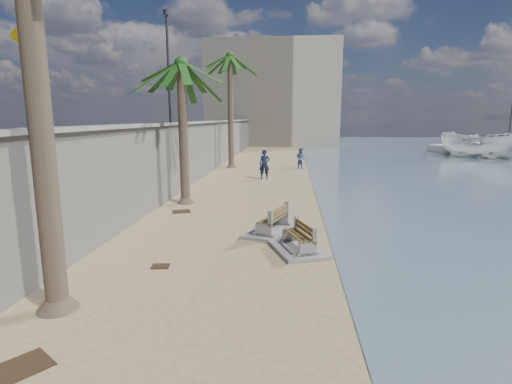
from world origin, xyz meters
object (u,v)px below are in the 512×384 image
object	(u,v)px
person_a	(265,162)
boat_cruiser	(482,144)
person_b	(301,157)
yacht_far	(462,151)
bench_near	(299,240)
palm_back	(230,58)
yacht_near	(506,148)
palm_mid	(181,65)
sailboat_west	(507,147)
bench_far	(273,222)

from	to	relation	value
person_a	boat_cruiser	distance (m)	25.37
person_a	person_b	world-z (taller)	person_a
yacht_far	boat_cruiser	bearing A→B (deg)	168.28
person_b	boat_cruiser	bearing A→B (deg)	-109.76
bench_near	person_a	size ratio (longest dim) A/B	1.04
palm_back	yacht_far	world-z (taller)	palm_back
yacht_near	yacht_far	distance (m)	7.84
palm_mid	sailboat_west	bearing A→B (deg)	47.15
bench_near	person_a	distance (m)	13.94
bench_near	person_b	world-z (taller)	person_b
yacht_near	person_a	bearing A→B (deg)	129.68
bench_near	palm_back	distance (m)	21.53
person_b	yacht_far	world-z (taller)	person_b
bench_far	sailboat_west	size ratio (longest dim) A/B	0.22
boat_cruiser	yacht_far	distance (m)	3.74
bench_far	palm_mid	world-z (taller)	palm_mid
palm_mid	person_a	bearing A→B (deg)	67.55
yacht_near	sailboat_west	distance (m)	2.42
bench_near	bench_far	world-z (taller)	bench_far
palm_back	sailboat_west	size ratio (longest dim) A/B	0.83
person_a	yacht_far	distance (m)	27.48
palm_mid	yacht_near	distance (m)	43.04
palm_mid	boat_cruiser	world-z (taller)	palm_mid
yacht_near	sailboat_west	xyz separation A→B (m)	(1.21, 2.09, -0.01)
person_b	yacht_far	distance (m)	22.09
boat_cruiser	palm_back	bearing A→B (deg)	156.85
palm_back	sailboat_west	distance (m)	37.22
person_b	bench_near	bearing A→B (deg)	129.17
bench_near	palm_back	size ratio (longest dim) A/B	0.24
bench_far	palm_back	bearing A→B (deg)	102.98
bench_far	sailboat_west	distance (m)	45.89
bench_far	person_b	world-z (taller)	person_b
palm_back	yacht_near	xyz separation A→B (m)	(29.27, 17.75, -7.87)
person_b	sailboat_west	size ratio (longest dim) A/B	0.16
palm_mid	yacht_near	bearing A→B (deg)	46.43
yacht_far	sailboat_west	size ratio (longest dim) A/B	0.75
sailboat_west	person_a	bearing A→B (deg)	-137.19
bench_far	boat_cruiser	distance (m)	33.49
palm_mid	sailboat_west	world-z (taller)	sailboat_west
bench_near	yacht_far	size ratio (longest dim) A/B	0.26
bench_near	yacht_far	bearing A→B (deg)	61.62
yacht_near	boat_cruiser	bearing A→B (deg)	139.41
palm_back	person_b	world-z (taller)	palm_back
bench_near	yacht_near	distance (m)	44.45
sailboat_west	bench_near	bearing A→B (deg)	-123.08
bench_near	person_b	bearing A→B (deg)	88.68
boat_cruiser	bench_near	bearing A→B (deg)	-168.13
yacht_near	sailboat_west	size ratio (longest dim) A/B	0.97
bench_near	person_a	world-z (taller)	person_a
yacht_far	bench_far	bearing A→B (deg)	132.32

